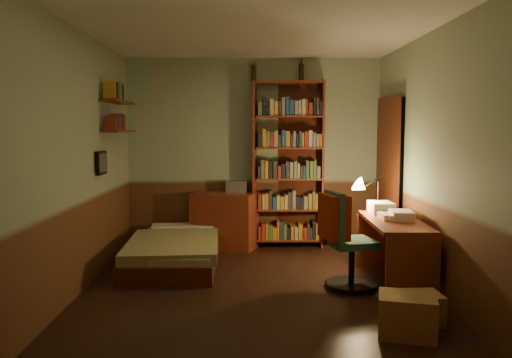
{
  "coord_description": "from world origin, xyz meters",
  "views": [
    {
      "loc": [
        -0.1,
        -4.97,
        1.62
      ],
      "look_at": [
        0.0,
        0.25,
        1.1
      ],
      "focal_mm": 35.0,
      "sensor_mm": 36.0,
      "label": 1
    }
  ],
  "objects_px": {
    "office_chair": "(352,235)",
    "cardboard_box_b": "(419,308)",
    "dresser": "(224,221)",
    "bed": "(175,241)",
    "cardboard_box_a": "(407,316)",
    "mini_stereo": "(236,186)",
    "desk": "(393,252)",
    "bookshelf": "(289,165)",
    "desk_lamp": "(378,185)"
  },
  "relations": [
    {
      "from": "office_chair",
      "to": "cardboard_box_b",
      "type": "relative_size",
      "value": 3.09
    },
    {
      "from": "dresser",
      "to": "bed",
      "type": "bearing_deg",
      "value": -105.82
    },
    {
      "from": "office_chair",
      "to": "cardboard_box_a",
      "type": "xyz_separation_m",
      "value": [
        0.19,
        -1.2,
        -0.39
      ]
    },
    {
      "from": "mini_stereo",
      "to": "desk",
      "type": "distance_m",
      "value": 2.49
    },
    {
      "from": "mini_stereo",
      "to": "cardboard_box_a",
      "type": "xyz_separation_m",
      "value": [
        1.4,
        -3.1,
        -0.67
      ]
    },
    {
      "from": "bed",
      "to": "bookshelf",
      "type": "distance_m",
      "value": 1.9
    },
    {
      "from": "dresser",
      "to": "office_chair",
      "type": "bearing_deg",
      "value": -32.82
    },
    {
      "from": "desk_lamp",
      "to": "desk",
      "type": "bearing_deg",
      "value": -87.9
    },
    {
      "from": "cardboard_box_a",
      "to": "bed",
      "type": "bearing_deg",
      "value": 134.33
    },
    {
      "from": "desk_lamp",
      "to": "cardboard_box_b",
      "type": "xyz_separation_m",
      "value": [
        -0.06,
        -1.62,
        -0.86
      ]
    },
    {
      "from": "mini_stereo",
      "to": "cardboard_box_a",
      "type": "distance_m",
      "value": 3.46
    },
    {
      "from": "bookshelf",
      "to": "desk",
      "type": "distance_m",
      "value": 2.13
    },
    {
      "from": "dresser",
      "to": "bookshelf",
      "type": "xyz_separation_m",
      "value": [
        0.89,
        0.08,
        0.75
      ]
    },
    {
      "from": "cardboard_box_a",
      "to": "cardboard_box_b",
      "type": "distance_m",
      "value": 0.33
    },
    {
      "from": "bookshelf",
      "to": "desk_lamp",
      "type": "relative_size",
      "value": 3.66
    },
    {
      "from": "bookshelf",
      "to": "cardboard_box_a",
      "type": "distance_m",
      "value": 3.28
    },
    {
      "from": "desk_lamp",
      "to": "bookshelf",
      "type": "bearing_deg",
      "value": 127.1
    },
    {
      "from": "dresser",
      "to": "office_chair",
      "type": "relative_size",
      "value": 0.77
    },
    {
      "from": "mini_stereo",
      "to": "bookshelf",
      "type": "xyz_separation_m",
      "value": [
        0.72,
        -0.04,
        0.3
      ]
    },
    {
      "from": "dresser",
      "to": "desk",
      "type": "xyz_separation_m",
      "value": [
        1.85,
        -1.64,
        -0.04
      ]
    },
    {
      "from": "desk_lamp",
      "to": "cardboard_box_a",
      "type": "relative_size",
      "value": 1.42
    },
    {
      "from": "dresser",
      "to": "cardboard_box_b",
      "type": "bearing_deg",
      "value": -37.75
    },
    {
      "from": "mini_stereo",
      "to": "cardboard_box_b",
      "type": "relative_size",
      "value": 0.81
    },
    {
      "from": "bookshelf",
      "to": "mini_stereo",
      "type": "bearing_deg",
      "value": -175.54
    },
    {
      "from": "desk",
      "to": "cardboard_box_a",
      "type": "relative_size",
      "value": 2.92
    },
    {
      "from": "bed",
      "to": "bookshelf",
      "type": "bearing_deg",
      "value": 31.05
    },
    {
      "from": "bed",
      "to": "mini_stereo",
      "type": "height_order",
      "value": "mini_stereo"
    },
    {
      "from": "mini_stereo",
      "to": "office_chair",
      "type": "bearing_deg",
      "value": -57.24
    },
    {
      "from": "bed",
      "to": "cardboard_box_b",
      "type": "distance_m",
      "value": 3.0
    },
    {
      "from": "desk_lamp",
      "to": "cardboard_box_b",
      "type": "distance_m",
      "value": 1.83
    },
    {
      "from": "bed",
      "to": "office_chair",
      "type": "distance_m",
      "value": 2.19
    },
    {
      "from": "dresser",
      "to": "cardboard_box_a",
      "type": "distance_m",
      "value": 3.36
    },
    {
      "from": "mini_stereo",
      "to": "desk_lamp",
      "type": "relative_size",
      "value": 0.47
    },
    {
      "from": "bed",
      "to": "cardboard_box_b",
      "type": "relative_size",
      "value": 5.18
    },
    {
      "from": "desk",
      "to": "desk_lamp",
      "type": "xyz_separation_m",
      "value": [
        -0.03,
        0.55,
        0.65
      ]
    },
    {
      "from": "bed",
      "to": "cardboard_box_a",
      "type": "relative_size",
      "value": 4.26
    },
    {
      "from": "cardboard_box_a",
      "to": "desk",
      "type": "bearing_deg",
      "value": 78.1
    },
    {
      "from": "cardboard_box_a",
      "to": "bookshelf",
      "type": "bearing_deg",
      "value": 102.49
    },
    {
      "from": "bed",
      "to": "cardboard_box_b",
      "type": "height_order",
      "value": "bed"
    },
    {
      "from": "bed",
      "to": "desk",
      "type": "distance_m",
      "value": 2.55
    },
    {
      "from": "bookshelf",
      "to": "cardboard_box_b",
      "type": "distance_m",
      "value": 3.09
    },
    {
      "from": "mini_stereo",
      "to": "office_chair",
      "type": "xyz_separation_m",
      "value": [
        1.21,
        -1.9,
        -0.28
      ]
    },
    {
      "from": "bed",
      "to": "cardboard_box_b",
      "type": "xyz_separation_m",
      "value": [
        2.31,
        -1.91,
        -0.15
      ]
    },
    {
      "from": "mini_stereo",
      "to": "office_chair",
      "type": "distance_m",
      "value": 2.27
    },
    {
      "from": "desk",
      "to": "office_chair",
      "type": "height_order",
      "value": "office_chair"
    },
    {
      "from": "bed",
      "to": "desk",
      "type": "relative_size",
      "value": 1.46
    },
    {
      "from": "bed",
      "to": "mini_stereo",
      "type": "distance_m",
      "value": 1.3
    },
    {
      "from": "bookshelf",
      "to": "office_chair",
      "type": "relative_size",
      "value": 2.05
    },
    {
      "from": "mini_stereo",
      "to": "office_chair",
      "type": "height_order",
      "value": "office_chair"
    },
    {
      "from": "cardboard_box_a",
      "to": "desk_lamp",
      "type": "bearing_deg",
      "value": 82.45
    }
  ]
}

